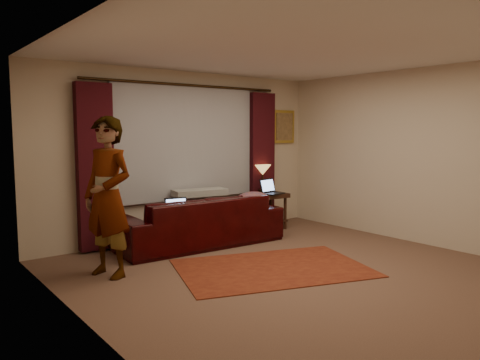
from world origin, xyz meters
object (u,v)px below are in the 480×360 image
sofa (199,211)px  laptop_sofa (179,208)px  laptop_table (273,187)px  tiffany_lamp (263,178)px  end_table (268,211)px  person (108,197)px

sofa → laptop_sofa: sofa is taller
laptop_table → tiffany_lamp: bearing=70.9°
end_table → laptop_table: bearing=-101.9°
end_table → person: (-3.20, -0.86, 0.62)m
sofa → end_table: (1.58, 0.25, -0.19)m
sofa → laptop_table: sofa is taller
sofa → laptop_sofa: 0.45m
tiffany_lamp → sofa: bearing=-165.1°
laptop_sofa → person: 1.34m
sofa → end_table: 1.61m
laptop_sofa → laptop_table: laptop_table is taller
tiffany_lamp → person: person is taller
sofa → laptop_table: bearing=-174.1°
end_table → tiffany_lamp: size_ratio=1.31×
end_table → tiffany_lamp: (0.02, 0.18, 0.54)m
end_table → person: size_ratio=0.33×
tiffany_lamp → laptop_table: size_ratio=1.24×
sofa → person: 1.79m
end_table → laptop_table: laptop_table is taller
tiffany_lamp → person: (-3.22, -1.04, 0.07)m
laptop_table → person: size_ratio=0.21×
sofa → laptop_sofa: size_ratio=6.99×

